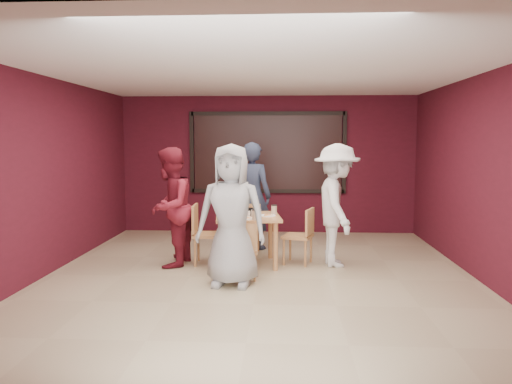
# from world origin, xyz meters

# --- Properties ---
(floor) EXTENTS (7.00, 7.00, 0.00)m
(floor) POSITION_xyz_m (0.00, 0.00, 0.00)
(floor) COLOR tan
(floor) RESTS_ON ground
(window_blinds) EXTENTS (3.00, 0.02, 1.50)m
(window_blinds) POSITION_xyz_m (0.00, 3.45, 1.65)
(window_blinds) COLOR black
(dining_table) EXTENTS (1.07, 1.07, 0.91)m
(dining_table) POSITION_xyz_m (-0.20, 0.73, 0.67)
(dining_table) COLOR tan
(dining_table) RESTS_ON floor
(chair_front) EXTENTS (0.42, 0.42, 0.79)m
(chair_front) POSITION_xyz_m (-0.20, -0.10, 0.45)
(chair_front) COLOR #B68547
(chair_front) RESTS_ON floor
(chair_back) EXTENTS (0.41, 0.41, 0.82)m
(chair_back) POSITION_xyz_m (-0.26, 1.57, 0.46)
(chair_back) COLOR #B68547
(chair_back) RESTS_ON floor
(chair_left) EXTENTS (0.46, 0.46, 0.92)m
(chair_left) POSITION_xyz_m (-0.89, 0.73, 0.52)
(chair_left) COLOR #B68547
(chair_left) RESTS_ON floor
(chair_right) EXTENTS (0.52, 0.52, 0.87)m
(chair_right) POSITION_xyz_m (0.63, 0.81, 0.49)
(chair_right) COLOR #B68547
(chair_right) RESTS_ON floor
(diner_front) EXTENTS (0.96, 0.68, 1.86)m
(diner_front) POSITION_xyz_m (-0.34, -0.36, 0.93)
(diner_front) COLOR #A0A0A0
(diner_front) RESTS_ON floor
(diner_back) EXTENTS (0.80, 0.67, 1.87)m
(diner_back) POSITION_xyz_m (-0.21, 1.89, 0.93)
(diner_back) COLOR #283047
(diner_back) RESTS_ON floor
(diner_left) EXTENTS (0.76, 0.94, 1.80)m
(diner_left) POSITION_xyz_m (-1.37, 0.60, 0.90)
(diner_left) COLOR maroon
(diner_left) RESTS_ON floor
(diner_right) EXTENTS (0.79, 1.25, 1.85)m
(diner_right) POSITION_xyz_m (1.14, 0.77, 0.93)
(diner_right) COLOR white
(diner_right) RESTS_ON floor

